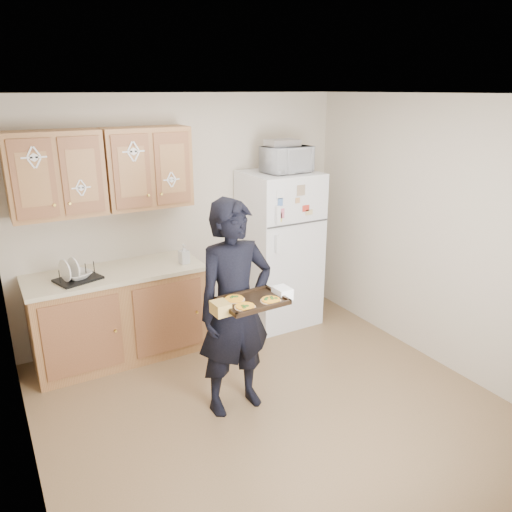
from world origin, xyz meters
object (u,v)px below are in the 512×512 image
(baking_tray, at_px, (253,302))
(microwave, at_px, (287,159))
(refrigerator, at_px, (279,249))
(person, at_px, (235,309))
(dish_rack, at_px, (77,272))

(baking_tray, bearing_deg, microwave, 48.53)
(microwave, bearing_deg, refrigerator, 124.25)
(baking_tray, height_order, microwave, microwave)
(baking_tray, relative_size, microwave, 0.95)
(person, xyz_separation_m, baking_tray, (-0.01, -0.30, 0.18))
(microwave, bearing_deg, dish_rack, 173.27)
(refrigerator, relative_size, baking_tray, 3.67)
(baking_tray, relative_size, dish_rack, 1.26)
(baking_tray, bearing_deg, refrigerator, 50.43)
(microwave, relative_size, dish_rack, 1.32)
(refrigerator, relative_size, dish_rack, 4.62)
(refrigerator, xyz_separation_m, microwave, (0.04, -0.05, 0.98))
(refrigerator, height_order, person, person)
(refrigerator, relative_size, microwave, 3.49)
(refrigerator, height_order, dish_rack, refrigerator)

